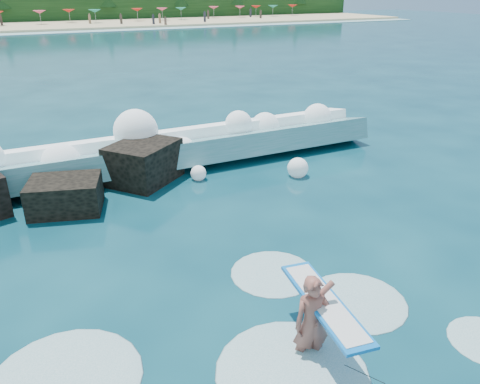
{
  "coord_description": "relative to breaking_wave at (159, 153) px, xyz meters",
  "views": [
    {
      "loc": [
        -3.42,
        -7.93,
        6.09
      ],
      "look_at": [
        1.5,
        2.0,
        1.2
      ],
      "focal_mm": 35.0,
      "sensor_mm": 36.0,
      "label": 1
    }
  ],
  "objects": [
    {
      "name": "rock_cluster",
      "position": [
        -3.95,
        -1.57,
        -0.02
      ],
      "size": [
        8.68,
        3.62,
        1.56
      ],
      "color": "black",
      "rests_on": "ground"
    },
    {
      "name": "ground",
      "position": [
        -1.1,
        -7.92,
        -0.51
      ],
      "size": [
        200.0,
        200.0,
        0.0
      ],
      "primitive_type": "plane",
      "color": "#083240",
      "rests_on": "ground"
    },
    {
      "name": "breaking_wave",
      "position": [
        0.0,
        0.0,
        0.0
      ],
      "size": [
        17.08,
        2.7,
        1.47
      ],
      "color": "teal",
      "rests_on": "ground"
    },
    {
      "name": "treeline",
      "position": [
        -1.1,
        80.08,
        1.99
      ],
      "size": [
        140.0,
        4.0,
        5.0
      ],
      "primitive_type": "cube",
      "color": "black",
      "rests_on": "ground"
    },
    {
      "name": "beach_umbrellas",
      "position": [
        -1.06,
        72.39,
        1.74
      ],
      "size": [
        110.46,
        6.78,
        0.5
      ],
      "color": "#E24263",
      "rests_on": "ground"
    },
    {
      "name": "surf_foam",
      "position": [
        -1.53,
        -10.11,
        -0.51
      ],
      "size": [
        9.3,
        5.87,
        0.13
      ],
      "color": "silver",
      "rests_on": "ground"
    },
    {
      "name": "wave_spray",
      "position": [
        -0.0,
        -0.13,
        0.49
      ],
      "size": [
        15.27,
        4.45,
        2.23
      ],
      "color": "white",
      "rests_on": "ground"
    },
    {
      "name": "wet_band",
      "position": [
        -1.1,
        59.08,
        -0.47
      ],
      "size": [
        140.0,
        5.0,
        0.08
      ],
      "primitive_type": "cube",
      "color": "silver",
      "rests_on": "ground"
    },
    {
      "name": "beach",
      "position": [
        -1.1,
        70.08,
        -0.31
      ],
      "size": [
        140.0,
        20.0,
        0.4
      ],
      "primitive_type": "cube",
      "color": "tan",
      "rests_on": "ground"
    },
    {
      "name": "surfer_with_board",
      "position": [
        -0.38,
        -10.47,
        0.18
      ],
      "size": [
        1.14,
        3.02,
        1.88
      ],
      "color": "#955045",
      "rests_on": "ground"
    }
  ]
}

